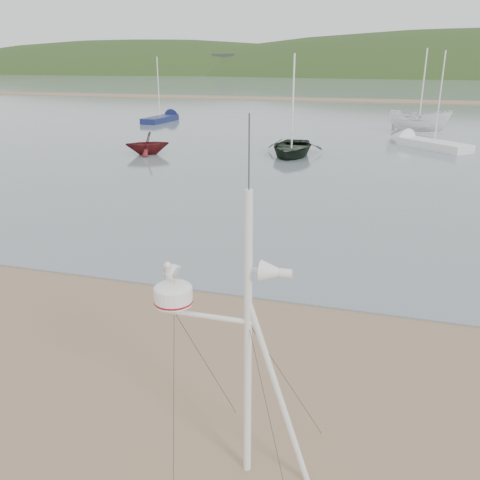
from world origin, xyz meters
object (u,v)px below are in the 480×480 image
(boat_white, at_px, (421,102))
(sailboat_white_near, at_px, (414,141))
(mast_rig, at_px, (242,399))
(boat_dark, at_px, (293,114))
(boat_red, at_px, (147,133))
(sailboat_blue_near, at_px, (168,117))

(boat_white, bearing_deg, sailboat_white_near, -166.57)
(mast_rig, distance_m, boat_dark, 25.13)
(boat_white, bearing_deg, boat_red, 149.80)
(boat_red, xyz_separation_m, sailboat_white_near, (15.68, 8.40, -1.03))
(mast_rig, relative_size, boat_white, 1.01)
(boat_white, xyz_separation_m, sailboat_white_near, (-0.46, -6.23, -2.17))
(mast_rig, bearing_deg, boat_white, 84.57)
(mast_rig, bearing_deg, sailboat_white_near, 84.32)
(boat_white, height_order, sailboat_white_near, sailboat_white_near)
(mast_rig, height_order, boat_white, mast_rig)
(boat_red, relative_size, sailboat_white_near, 0.39)
(boat_red, xyz_separation_m, boat_white, (16.14, 14.62, 1.13))
(sailboat_white_near, bearing_deg, sailboat_blue_near, 157.37)
(boat_white, bearing_deg, mast_rig, -167.81)
(boat_dark, distance_m, sailboat_white_near, 9.81)
(boat_white, height_order, sailboat_blue_near, sailboat_blue_near)
(mast_rig, distance_m, boat_white, 37.48)
(boat_white, distance_m, sailboat_white_near, 6.61)
(sailboat_blue_near, bearing_deg, boat_red, -69.62)
(mast_rig, xyz_separation_m, boat_dark, (-4.11, 24.76, 1.27))
(boat_dark, bearing_deg, boat_white, 56.10)
(boat_dark, xyz_separation_m, boat_white, (7.66, 12.53, 0.01))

